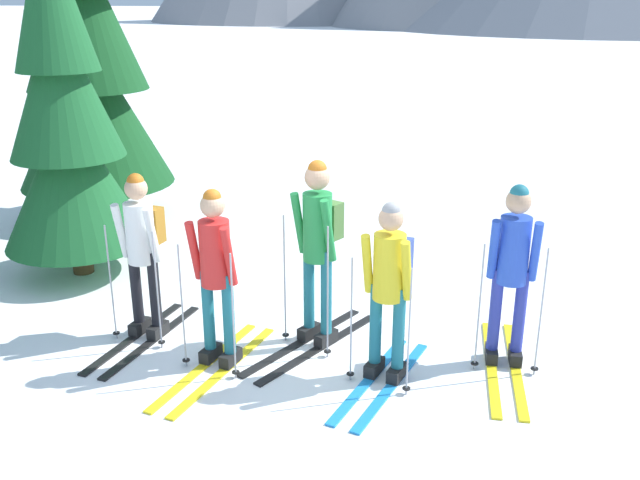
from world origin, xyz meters
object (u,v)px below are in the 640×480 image
at_px(pine_tree_near, 65,120).
at_px(skier_in_yellow, 389,283).
at_px(pine_tree_mid, 85,50).
at_px(skier_in_blue, 512,266).
at_px(skier_in_green, 318,242).
at_px(skier_in_white, 142,247).
at_px(skier_in_red, 215,272).

bearing_deg(pine_tree_near, skier_in_yellow, -24.18).
distance_m(skier_in_yellow, pine_tree_near, 4.50).
bearing_deg(pine_tree_mid, pine_tree_near, -67.99).
bearing_deg(pine_tree_near, pine_tree_mid, 112.01).
bearing_deg(skier_in_blue, skier_in_green, 178.03).
xyz_separation_m(skier_in_yellow, skier_in_blue, (1.07, 0.49, 0.05)).
relative_size(skier_in_yellow, skier_in_blue, 0.94).
distance_m(skier_in_blue, pine_tree_near, 5.32).
distance_m(skier_in_white, pine_tree_mid, 4.68).
distance_m(skier_in_green, skier_in_yellow, 0.94).
relative_size(skier_in_white, skier_in_blue, 0.96).
distance_m(skier_in_red, pine_tree_mid, 5.53).
height_order(skier_in_red, pine_tree_mid, pine_tree_mid).
bearing_deg(pine_tree_near, skier_in_blue, -14.44).
relative_size(skier_in_white, pine_tree_mid, 0.31).
height_order(skier_in_white, skier_in_red, skier_in_red).
xyz_separation_m(skier_in_red, skier_in_green, (0.83, 0.61, 0.14)).
distance_m(skier_in_yellow, pine_tree_mid, 6.56).
height_order(skier_in_red, skier_in_blue, skier_in_blue).
bearing_deg(skier_in_yellow, pine_tree_mid, 140.60).
bearing_deg(skier_in_blue, pine_tree_near, 165.56).
distance_m(skier_in_white, skier_in_blue, 3.54).
height_order(skier_in_green, pine_tree_mid, pine_tree_mid).
bearing_deg(skier_in_yellow, skier_in_green, 143.18).
xyz_separation_m(skier_in_green, skier_in_yellow, (0.74, -0.56, -0.13)).
relative_size(skier_in_white, pine_tree_near, 0.41).
bearing_deg(skier_in_red, pine_tree_mid, 129.24).
bearing_deg(skier_in_blue, skier_in_yellow, -155.14).
height_order(skier_in_red, pine_tree_near, pine_tree_near).
xyz_separation_m(skier_in_white, skier_in_yellow, (2.47, -0.37, -0.02)).
relative_size(skier_in_green, pine_tree_near, 0.45).
relative_size(skier_in_red, pine_tree_mid, 0.32).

